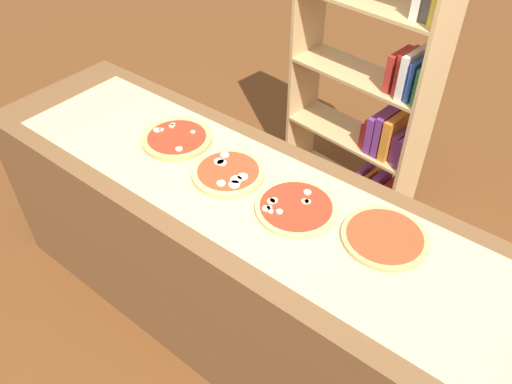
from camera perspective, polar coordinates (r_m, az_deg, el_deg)
name	(u,v)px	position (r m, az deg, el deg)	size (l,w,h in m)	color
ground_plane	(256,328)	(2.61, 0.00, -15.25)	(12.00, 12.00, 0.00)	brown
counter	(256,271)	(2.25, 0.00, -8.98)	(2.70, 0.72, 0.90)	brown
parchment_paper	(256,196)	(1.92, 0.00, -0.42)	(2.31, 0.56, 0.00)	tan
pizza_mushroom_0	(177,139)	(2.22, -8.98, 6.03)	(0.31, 0.31, 0.03)	tan
pizza_mozzarella_1	(228,173)	(2.01, -3.17, 2.22)	(0.30, 0.30, 0.03)	#DBB26B
pizza_mushroom_2	(296,207)	(1.86, 4.54, -1.75)	(0.31, 0.31, 0.03)	#DBB26B
pizza_plain_3	(384,237)	(1.81, 14.41, -4.99)	(0.30, 0.30, 0.02)	tan
bookshelf	(377,96)	(2.92, 13.64, 10.58)	(0.86, 0.38, 1.64)	tan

